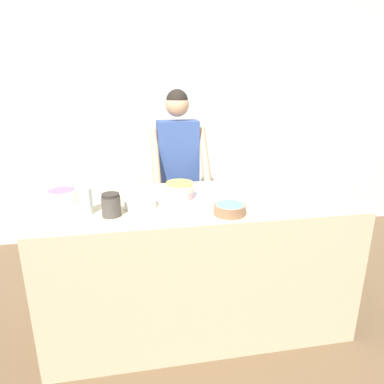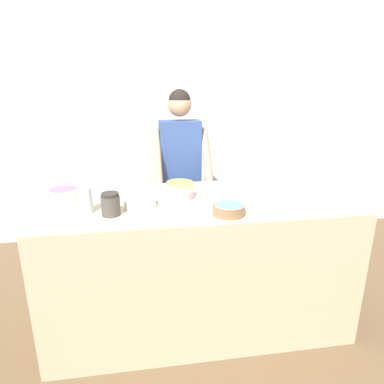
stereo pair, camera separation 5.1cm
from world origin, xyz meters
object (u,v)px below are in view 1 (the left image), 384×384
object	(u,v)px
cake	(180,192)
ceramic_plate	(265,198)
drinking_glass	(86,201)
stoneware_jar	(111,205)
frosting_bowl_blue	(230,209)
person_baker	(178,164)
frosting_bowl_pink	(140,203)
frosting_bowl_purple	(62,196)

from	to	relation	value
cake	ceramic_plate	xyz separation A→B (m)	(0.56, -0.10, -0.04)
ceramic_plate	drinking_glass	bearing A→B (deg)	-176.95
ceramic_plate	stoneware_jar	xyz separation A→B (m)	(-0.99, -0.12, 0.06)
frosting_bowl_blue	stoneware_jar	size ratio (longest dim) A/B	1.38
cake	stoneware_jar	distance (m)	0.48
person_baker	stoneware_jar	bearing A→B (deg)	-119.05
frosting_bowl_blue	ceramic_plate	distance (m)	0.38
frosting_bowl_pink	person_baker	bearing A→B (deg)	67.01
ceramic_plate	frosting_bowl_pink	bearing A→B (deg)	-178.88
stoneware_jar	cake	bearing A→B (deg)	27.01
person_baker	drinking_glass	world-z (taller)	person_baker
cake	frosting_bowl_purple	bearing A→B (deg)	174.47
person_baker	stoneware_jar	xyz separation A→B (m)	(-0.52, -0.93, 0.00)
ceramic_plate	cake	bearing A→B (deg)	170.26
person_baker	ceramic_plate	xyz separation A→B (m)	(0.47, -0.81, -0.06)
frosting_bowl_blue	drinking_glass	xyz separation A→B (m)	(-0.82, 0.16, 0.04)
frosting_bowl_purple	ceramic_plate	world-z (taller)	frosting_bowl_purple
frosting_bowl_blue	ceramic_plate	world-z (taller)	frosting_bowl_blue
frosting_bowl_pink	stoneware_jar	xyz separation A→B (m)	(-0.17, -0.11, 0.03)
ceramic_plate	frosting_bowl_purple	bearing A→B (deg)	172.66
cake	ceramic_plate	size ratio (longest dim) A/B	1.22
frosting_bowl_purple	stoneware_jar	bearing A→B (deg)	-42.22
frosting_bowl_blue	frosting_bowl_pink	xyz separation A→B (m)	(-0.51, 0.20, -0.00)
frosting_bowl_pink	frosting_bowl_purple	size ratio (longest dim) A/B	0.98
cake	frosting_bowl_blue	xyz separation A→B (m)	(0.25, -0.32, -0.01)
ceramic_plate	stoneware_jar	bearing A→B (deg)	-172.95
cake	drinking_glass	world-z (taller)	drinking_glass
drinking_glass	ceramic_plate	xyz separation A→B (m)	(1.13, 0.06, -0.07)
person_baker	drinking_glass	bearing A→B (deg)	-127.26
person_baker	frosting_bowl_purple	world-z (taller)	person_baker
frosting_bowl_blue	cake	bearing A→B (deg)	128.28
person_baker	frosting_bowl_blue	world-z (taller)	person_baker
frosting_bowl_blue	frosting_bowl_purple	size ratio (longest dim) A/B	0.95
frosting_bowl_blue	frosting_bowl_pink	size ratio (longest dim) A/B	0.97
drinking_glass	ceramic_plate	world-z (taller)	drinking_glass
frosting_bowl_blue	frosting_bowl_pink	world-z (taller)	frosting_bowl_blue
frosting_bowl_blue	drinking_glass	bearing A→B (deg)	169.03
person_baker	cake	distance (m)	0.72
cake	frosting_bowl_pink	world-z (taller)	frosting_bowl_pink
frosting_bowl_purple	ceramic_plate	distance (m)	1.32
drinking_glass	frosting_bowl_blue	bearing A→B (deg)	-10.97
cake	frosting_bowl_purple	distance (m)	0.75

